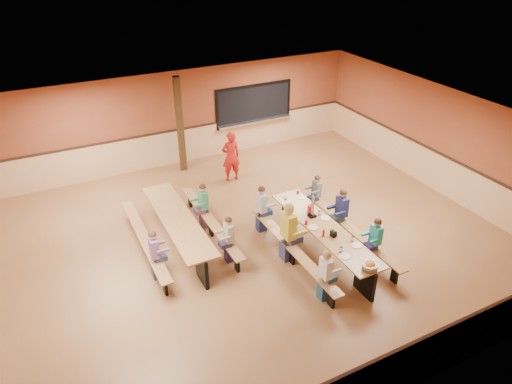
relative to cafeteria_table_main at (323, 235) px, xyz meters
name	(u,v)px	position (x,y,z in m)	size (l,w,h in m)	color
ground	(250,240)	(-1.28, 1.25, -0.53)	(12.00, 12.00, 0.00)	brown
room_envelope	(250,216)	(-1.28, 1.25, 0.16)	(12.04, 10.04, 3.02)	brown
kitchen_pass_through	(254,106)	(1.32, 6.21, 0.96)	(2.78, 0.28, 1.38)	black
structural_post	(180,125)	(-1.48, 5.65, 0.97)	(0.18, 0.18, 3.00)	#332211
cafeteria_table_main	(323,235)	(0.00, 0.00, 0.00)	(1.91, 3.70, 0.74)	#9B6C3D
cafeteria_table_second	(178,226)	(-2.88, 1.87, 0.00)	(1.91, 3.70, 0.74)	#9B6C3D
seated_child_white_left	(325,276)	(-0.83, -1.27, 0.06)	(0.35, 0.29, 1.18)	white
seated_adult_yellow	(288,232)	(-0.83, 0.21, 0.20)	(0.49, 0.40, 1.45)	gold
seated_child_grey_left	(261,209)	(-0.83, 1.52, 0.09)	(0.38, 0.31, 1.24)	#B1B1B1
seated_child_teal_right	(375,242)	(0.83, -0.82, 0.07)	(0.36, 0.29, 1.19)	teal
seated_child_navy_right	(341,213)	(0.83, 0.45, 0.11)	(0.40, 0.33, 1.28)	navy
seated_child_char_right	(316,195)	(0.83, 1.55, 0.04)	(0.33, 0.27, 1.13)	#566063
seated_child_purple_sec	(155,255)	(-3.70, 0.92, 0.07)	(0.36, 0.29, 1.19)	#835487
seated_child_green_sec	(204,206)	(-2.05, 2.31, 0.08)	(0.37, 0.31, 1.22)	#35805B
seated_child_tan_sec	(229,240)	(-2.05, 0.74, 0.06)	(0.35, 0.29, 1.17)	#A8A687
standing_woman	(231,156)	(-0.39, 4.33, 0.26)	(0.57, 0.37, 1.57)	#B41914
punch_pitcher	(310,209)	(0.05, 0.65, 0.32)	(0.16, 0.16, 0.22)	#AE171E
chip_bowl	(370,266)	(-0.02, -1.65, 0.29)	(0.32, 0.32, 0.15)	#F8A127
napkin_dispenser	(333,234)	(-0.02, -0.39, 0.28)	(0.10, 0.14, 0.13)	black
condiment_mustard	(335,233)	(0.01, -0.40, 0.30)	(0.06, 0.06, 0.17)	yellow
condiment_ketchup	(324,233)	(-0.22, -0.29, 0.30)	(0.06, 0.06, 0.17)	#B2140F
table_paddle	(312,212)	(0.00, 0.50, 0.35)	(0.16, 0.16, 0.56)	black
place_settings	(324,225)	(0.00, 0.00, 0.27)	(0.65, 3.30, 0.11)	beige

